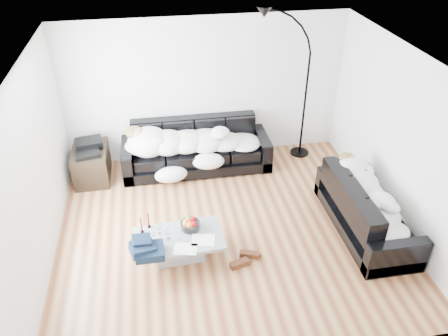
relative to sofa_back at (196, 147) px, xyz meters
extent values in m
plane|color=brown|center=(0.25, -1.76, -0.43)|extent=(5.00, 5.00, 0.00)
cube|color=silver|center=(0.25, 0.49, 0.87)|extent=(5.00, 0.02, 2.60)
cube|color=silver|center=(-2.25, -1.76, 0.87)|extent=(0.02, 4.50, 2.60)
cube|color=silver|center=(2.75, -1.76, 0.87)|extent=(0.02, 4.50, 2.60)
plane|color=white|center=(0.25, -1.76, 2.17)|extent=(5.00, 5.00, 0.00)
cube|color=black|center=(0.00, 0.00, 0.00)|extent=(2.62, 0.91, 0.86)
cube|color=black|center=(2.28, -2.11, -0.02)|extent=(0.86, 2.00, 0.81)
ellipsoid|color=#093543|center=(2.22, -1.49, 0.29)|extent=(0.42, 0.38, 0.20)
cube|color=#939699|center=(-0.51, -2.23, -0.25)|extent=(1.24, 0.77, 0.35)
cylinder|color=white|center=(-0.33, -2.07, 0.00)|extent=(0.30, 0.30, 0.17)
cylinder|color=white|center=(-0.76, -2.11, 0.00)|extent=(0.08, 0.08, 0.15)
cylinder|color=white|center=(-0.84, -2.24, 0.00)|extent=(0.06, 0.06, 0.15)
cylinder|color=white|center=(-0.65, -2.24, 0.01)|extent=(0.08, 0.08, 0.18)
cylinder|color=maroon|center=(-0.99, -2.04, 0.05)|extent=(0.05, 0.05, 0.25)
cylinder|color=maroon|center=(-0.89, -1.95, 0.05)|extent=(0.05, 0.05, 0.25)
cube|color=silver|center=(-0.18, -2.35, -0.07)|extent=(0.35, 0.29, 0.01)
cube|color=silver|center=(-0.43, -2.47, -0.07)|extent=(0.35, 0.29, 0.01)
cube|color=black|center=(-1.84, -0.03, -0.14)|extent=(0.59, 0.85, 0.58)
cube|color=black|center=(-1.84, -0.03, 0.22)|extent=(0.49, 0.41, 0.13)
camera|label=1|loc=(-0.65, -6.71, 3.98)|focal=35.00mm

